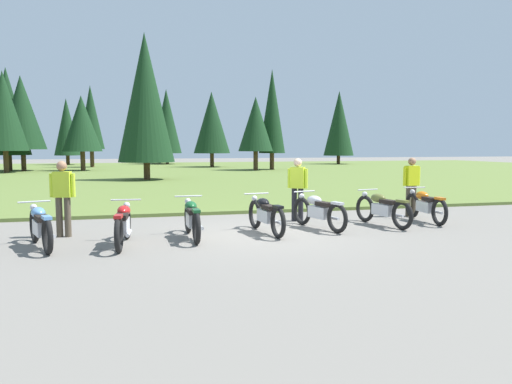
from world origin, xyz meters
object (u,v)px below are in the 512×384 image
(motorcycle_british_green, at_px, (192,218))
(rider_near_row_end, at_px, (298,186))
(motorcycle_orange, at_px, (425,205))
(rider_with_back_turned, at_px, (411,183))
(motorcycle_sky_blue, at_px, (40,226))
(motorcycle_red, at_px, (123,224))
(motorcycle_black, at_px, (266,214))
(motorcycle_silver, at_px, (318,211))
(rider_checking_bike, at_px, (63,194))
(motorcycle_olive, at_px, (382,208))

(motorcycle_british_green, height_order, rider_near_row_end, rider_near_row_end)
(motorcycle_orange, bearing_deg, rider_with_back_turned, 79.25)
(motorcycle_sky_blue, distance_m, motorcycle_red, 1.58)
(motorcycle_sky_blue, bearing_deg, rider_near_row_end, 18.91)
(motorcycle_red, relative_size, motorcycle_british_green, 1.00)
(motorcycle_sky_blue, relative_size, motorcycle_black, 0.96)
(motorcycle_sky_blue, xyz_separation_m, motorcycle_silver, (6.11, 0.78, 0.00))
(motorcycle_red, relative_size, rider_checking_bike, 1.26)
(motorcycle_silver, bearing_deg, motorcycle_sky_blue, -172.76)
(motorcycle_british_green, height_order, motorcycle_orange, same)
(motorcycle_orange, bearing_deg, rider_checking_bike, 179.90)
(motorcycle_olive, bearing_deg, rider_near_row_end, 145.96)
(motorcycle_red, bearing_deg, rider_checking_bike, 135.05)
(rider_near_row_end, distance_m, rider_checking_bike, 5.81)
(motorcycle_british_green, distance_m, rider_checking_bike, 2.89)
(rider_with_back_turned, bearing_deg, motorcycle_british_green, -164.29)
(motorcycle_british_green, relative_size, motorcycle_olive, 1.01)
(rider_checking_bike, bearing_deg, motorcycle_red, -44.95)
(motorcycle_silver, xyz_separation_m, rider_near_row_end, (-0.09, 1.29, 0.51))
(motorcycle_olive, relative_size, rider_with_back_turned, 1.24)
(motorcycle_black, height_order, rider_with_back_turned, rider_with_back_turned)
(motorcycle_sky_blue, height_order, motorcycle_silver, same)
(motorcycle_sky_blue, bearing_deg, motorcycle_black, 6.19)
(motorcycle_olive, xyz_separation_m, rider_near_row_end, (-1.83, 1.23, 0.51))
(motorcycle_red, distance_m, rider_with_back_turned, 8.21)
(motorcycle_black, height_order, rider_checking_bike, rider_checking_bike)
(rider_near_row_end, height_order, rider_with_back_turned, same)
(motorcycle_red, xyz_separation_m, rider_with_back_turned, (7.87, 2.25, 0.51))
(motorcycle_sky_blue, xyz_separation_m, rider_checking_bike, (0.28, 1.15, 0.51))
(rider_checking_bike, bearing_deg, rider_with_back_turned, 6.03)
(motorcycle_olive, height_order, rider_checking_bike, rider_checking_bike)
(motorcycle_black, distance_m, rider_checking_bike, 4.51)
(motorcycle_sky_blue, bearing_deg, motorcycle_olive, 6.02)
(motorcycle_sky_blue, bearing_deg, rider_checking_bike, 76.30)
(rider_checking_bike, bearing_deg, rider_near_row_end, 9.04)
(motorcycle_british_green, xyz_separation_m, rider_with_back_turned, (6.44, 1.81, 0.51))
(motorcycle_black, bearing_deg, motorcycle_british_green, -173.10)
(motorcycle_british_green, height_order, motorcycle_olive, same)
(motorcycle_olive, xyz_separation_m, motorcycle_orange, (1.41, 0.31, 0.00))
(motorcycle_british_green, bearing_deg, motorcycle_red, -162.81)
(motorcycle_sky_blue, bearing_deg, motorcycle_silver, 7.24)
(motorcycle_black, relative_size, rider_with_back_turned, 1.26)
(motorcycle_british_green, bearing_deg, motorcycle_silver, 8.64)
(motorcycle_british_green, distance_m, motorcycle_silver, 3.15)
(motorcycle_olive, height_order, rider_near_row_end, rider_near_row_end)
(motorcycle_orange, bearing_deg, motorcycle_olive, -167.81)
(motorcycle_silver, xyz_separation_m, motorcycle_orange, (3.15, 0.36, 0.00))
(motorcycle_british_green, relative_size, rider_with_back_turned, 1.26)
(motorcycle_orange, distance_m, rider_checking_bike, 8.99)
(motorcycle_black, height_order, motorcycle_silver, same)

